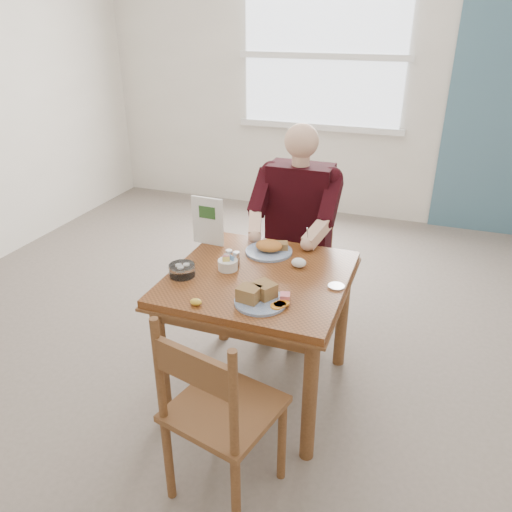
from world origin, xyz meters
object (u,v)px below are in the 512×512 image
at_px(chair_near, 218,413).
at_px(diner, 296,217).
at_px(table, 259,293).
at_px(far_plate, 270,248).
at_px(near_plate, 260,296).
at_px(chair_far, 298,258).

distance_m(chair_near, diner, 1.48).
height_order(table, chair_near, chair_near).
bearing_deg(far_plate, diner, 85.99).
height_order(diner, near_plate, diner).
height_order(chair_near, far_plate, chair_near).
xyz_separation_m(near_plate, far_plate, (-0.13, 0.53, -0.00)).
bearing_deg(near_plate, far_plate, 103.55).
xyz_separation_m(chair_far, chair_near, (0.08, -1.53, 0.00)).
relative_size(table, far_plate, 2.69).
bearing_deg(chair_near, far_plate, 96.40).
bearing_deg(chair_near, diner, 93.24).
distance_m(near_plate, far_plate, 0.54).
distance_m(diner, far_plate, 0.44).
bearing_deg(chair_far, near_plate, -84.79).
distance_m(table, chair_far, 0.81).
height_order(table, near_plate, near_plate).
height_order(table, chair_far, chair_far).
relative_size(chair_far, chair_near, 1.00).
height_order(near_plate, far_plate, near_plate).
relative_size(chair_near, near_plate, 3.10).
bearing_deg(diner, chair_far, 90.01).
distance_m(chair_far, far_plate, 0.61).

